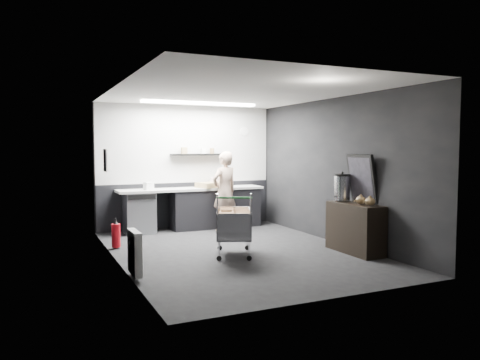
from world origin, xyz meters
name	(u,v)px	position (x,y,z in m)	size (l,w,h in m)	color
floor	(237,251)	(0.00, 0.00, 0.00)	(5.50, 5.50, 0.00)	black
ceiling	(237,92)	(0.00, 0.00, 2.70)	(5.50, 5.50, 0.00)	silver
wall_back	(187,167)	(0.00, 2.75, 1.35)	(5.50, 5.50, 0.00)	black
wall_front	(335,184)	(0.00, -2.75, 1.35)	(5.50, 5.50, 0.00)	black
wall_left	(117,176)	(-2.00, 0.00, 1.35)	(5.50, 5.50, 0.00)	black
wall_right	(335,170)	(2.00, 0.00, 1.35)	(5.50, 5.50, 0.00)	black
kitchen_wall_panel	(187,144)	(0.00, 2.73, 1.85)	(3.95, 0.02, 1.70)	beige
dado_panel	(187,205)	(0.00, 2.73, 0.50)	(3.95, 0.02, 1.00)	black
floating_shelf	(197,155)	(0.20, 2.62, 1.62)	(1.20, 0.22, 0.04)	black
wall_clock	(244,131)	(1.40, 2.72, 2.15)	(0.20, 0.20, 0.03)	white
poster	(105,160)	(-1.98, 1.30, 1.55)	(0.02, 0.30, 0.40)	white
poster_red_band	(105,156)	(-1.98, 1.30, 1.62)	(0.01, 0.22, 0.10)	red
radiator	(135,252)	(-1.94, -0.90, 0.35)	(0.10, 0.50, 0.60)	white
ceiling_strip	(200,103)	(0.00, 1.85, 2.67)	(2.40, 0.20, 0.04)	white
prep_counter	(198,208)	(0.14, 2.42, 0.46)	(3.20, 0.61, 0.90)	black
person	(225,191)	(0.58, 1.97, 0.85)	(0.62, 0.40, 1.69)	beige
shopping_cart	(234,226)	(-0.17, -0.23, 0.49)	(0.89, 1.14, 1.02)	silver
sideboard	(355,221)	(1.78, -0.87, 0.53)	(0.47, 1.11, 1.66)	black
fire_extinguisher	(116,235)	(-1.85, 1.10, 0.25)	(0.15, 0.15, 0.51)	red
cardboard_box	(211,185)	(0.42, 2.37, 0.96)	(0.56, 0.43, 0.11)	#917A4D
pink_tub	(215,182)	(0.55, 2.42, 1.00)	(0.21, 0.21, 0.21)	silver
white_container	(149,186)	(-0.96, 2.37, 0.98)	(0.18, 0.14, 0.16)	white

